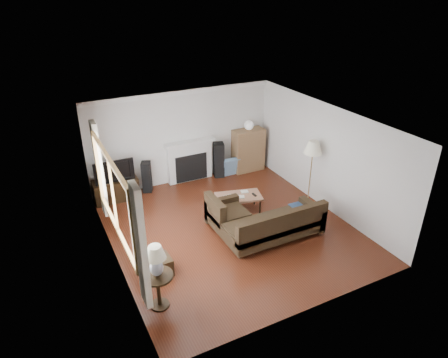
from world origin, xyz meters
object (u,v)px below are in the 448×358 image
floor_lamp (310,174)px  side_table (159,290)px  sectional_sofa (274,223)px  bookshelf (248,150)px  tv_stand (116,190)px  coffee_table (238,203)px

floor_lamp → side_table: 4.70m
sectional_sofa → side_table: bearing=-164.0°
bookshelf → floor_lamp: (0.33, -2.39, 0.21)m
bookshelf → floor_lamp: 2.42m
tv_stand → coffee_table: bearing=-37.5°
tv_stand → sectional_sofa: 4.13m
bookshelf → side_table: size_ratio=1.87×
bookshelf → side_table: 5.73m
sectional_sofa → floor_lamp: size_ratio=1.40×
coffee_table → floor_lamp: size_ratio=0.65×
tv_stand → side_table: (-0.22, -4.02, 0.06)m
sectional_sofa → tv_stand: bearing=128.8°
bookshelf → coffee_table: size_ratio=1.15×
tv_stand → floor_lamp: size_ratio=0.65×
floor_lamp → side_table: size_ratio=2.52×
coffee_table → floor_lamp: floor_lamp is taller
bookshelf → coffee_table: 2.39m
coffee_table → floor_lamp: (1.69, -0.47, 0.62)m
coffee_table → side_table: 3.43m
sectional_sofa → side_table: (-2.81, -0.80, -0.05)m
sectional_sofa → coffee_table: bearing=95.4°
side_table → bookshelf: bearing=45.1°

